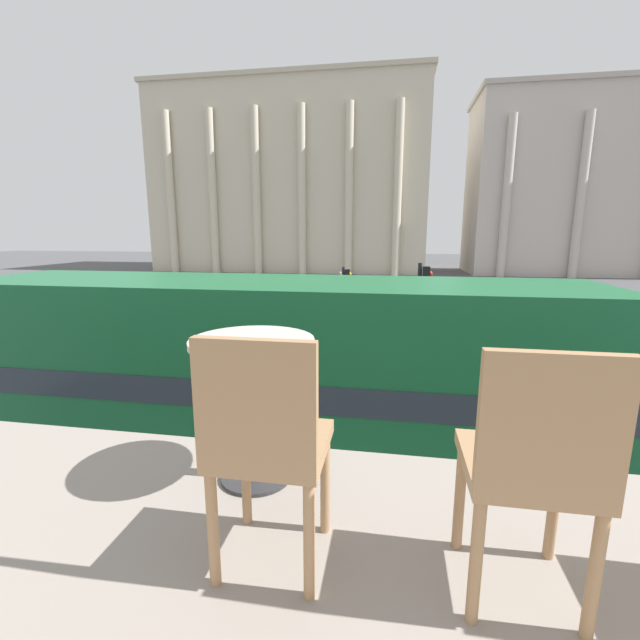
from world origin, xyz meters
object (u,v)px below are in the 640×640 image
double_decker_bus (273,379)px  plaza_building_left (295,183)px  cafe_chair_1 (533,463)px  traffic_light_near (421,311)px  cafe_chair_0 (267,441)px  pedestrian_olive (235,324)px  pedestrian_grey (340,280)px  traffic_light_mid (345,293)px  cafe_dining_table (253,378)px  plaza_building_right (596,185)px

double_decker_bus → plaza_building_left: size_ratio=0.32×
cafe_chair_1 → traffic_light_near: (0.38, 11.30, -1.53)m
cafe_chair_0 → traffic_light_near: (1.25, 11.30, -1.53)m
pedestrian_olive → pedestrian_grey: pedestrian_olive is taller
cafe_chair_1 → traffic_light_mid: 17.60m
double_decker_bus → cafe_dining_table: bearing=-69.2°
cafe_dining_table → traffic_light_near: cafe_dining_table is taller
cafe_chair_1 → pedestrian_grey: (-4.78, 34.09, -3.18)m
traffic_light_near → pedestrian_grey: 23.43m
cafe_chair_1 → pedestrian_grey: cafe_chair_1 is taller
pedestrian_olive → cafe_chair_0: bearing=-90.0°
cafe_chair_1 → plaza_building_right: (22.33, 54.63, 6.10)m
cafe_chair_0 → pedestrian_olive: size_ratio=0.53×
double_decker_bus → cafe_dining_table: (1.41, -5.20, 1.90)m
plaza_building_left → traffic_light_near: size_ratio=8.64×
double_decker_bus → cafe_chair_0: bearing=-68.4°
cafe_dining_table → traffic_light_mid: (-1.40, 16.74, -1.93)m
plaza_building_right → pedestrian_grey: plaza_building_right is taller
traffic_light_near → pedestrian_grey: size_ratio=2.42×
cafe_dining_table → plaza_building_left: plaza_building_left is taller
double_decker_bus → plaza_building_right: bearing=68.6°
plaza_building_right → double_decker_bus: bearing=-117.0°
traffic_light_near → cafe_dining_table: bearing=-97.9°
pedestrian_olive → pedestrian_grey: bearing=61.6°
plaza_building_left → pedestrian_grey: (8.98, -22.71, -10.37)m
pedestrian_grey → double_decker_bus: bearing=121.5°
pedestrian_olive → cafe_chair_1: bearing=-87.3°
traffic_light_near → traffic_light_mid: traffic_light_near is taller
cafe_chair_1 → traffic_light_near: size_ratio=0.23×
cafe_chair_1 → pedestrian_olive: (-7.02, 15.59, -3.12)m
plaza_building_right → traffic_light_mid: plaza_building_right is taller
traffic_light_mid → pedestrian_grey: traffic_light_mid is taller
traffic_light_mid → pedestrian_olive: traffic_light_mid is taller
plaza_building_left → cafe_chair_1: bearing=-76.4°
traffic_light_near → pedestrian_grey: bearing=102.8°
traffic_light_near → traffic_light_mid: size_ratio=1.18×
cafe_chair_1 → plaza_building_left: 58.89m
double_decker_bus → cafe_chair_1: 6.58m
cafe_chair_1 → traffic_light_mid: size_ratio=0.27×
traffic_light_mid → pedestrian_grey: (-2.27, 16.77, -1.27)m
pedestrian_grey → cafe_chair_0: bearing=123.5°
cafe_chair_1 → plaza_building_right: bearing=73.3°
traffic_light_mid → pedestrian_olive: (-4.50, -1.73, -1.21)m
cafe_dining_table → plaza_building_left: size_ratio=0.02×
plaza_building_right → traffic_light_near: 49.17m
plaza_building_left → pedestrian_olive: (6.74, -41.21, -10.31)m
cafe_dining_table → pedestrian_grey: (-3.67, 33.51, -3.20)m
cafe_chair_1 → pedestrian_olive: cafe_chair_1 is taller
double_decker_bus → pedestrian_olive: bearing=120.2°
cafe_chair_0 → plaza_building_left: 58.69m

